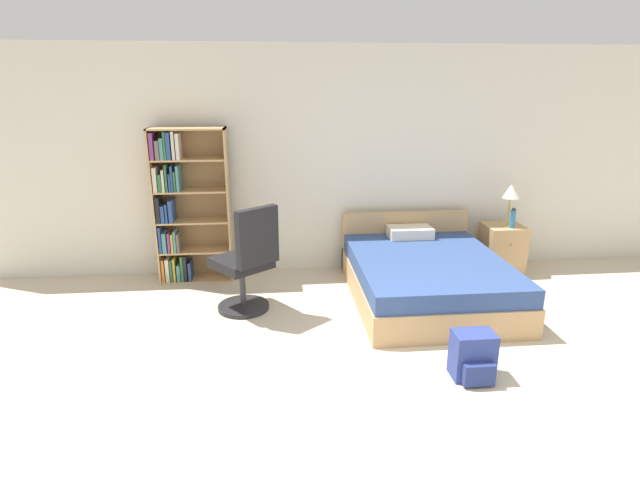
{
  "coord_description": "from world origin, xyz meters",
  "views": [
    {
      "loc": [
        -0.84,
        -2.54,
        2.17
      ],
      "look_at": [
        -0.4,
        1.98,
        0.74
      ],
      "focal_mm": 28.0,
      "sensor_mm": 36.0,
      "label": 1
    }
  ],
  "objects_px": {
    "nightstand": "(502,248)",
    "table_lamp": "(511,193)",
    "backpack_blue": "(473,357)",
    "bookshelf": "(183,207)",
    "bed": "(425,276)",
    "office_chair": "(247,263)",
    "water_bottle": "(513,219)"
  },
  "relations": [
    {
      "from": "nightstand",
      "to": "table_lamp",
      "type": "bearing_deg",
      "value": -57.81
    },
    {
      "from": "backpack_blue",
      "to": "bookshelf",
      "type": "bearing_deg",
      "value": 137.42
    },
    {
      "from": "bed",
      "to": "office_chair",
      "type": "xyz_separation_m",
      "value": [
        -1.84,
        -0.18,
        0.27
      ]
    },
    {
      "from": "backpack_blue",
      "to": "office_chair",
      "type": "bearing_deg",
      "value": 142.64
    },
    {
      "from": "nightstand",
      "to": "table_lamp",
      "type": "relative_size",
      "value": 1.16
    },
    {
      "from": "office_chair",
      "to": "table_lamp",
      "type": "relative_size",
      "value": 2.22
    },
    {
      "from": "office_chair",
      "to": "nightstand",
      "type": "relative_size",
      "value": 1.91
    },
    {
      "from": "bookshelf",
      "to": "table_lamp",
      "type": "height_order",
      "value": "bookshelf"
    },
    {
      "from": "bed",
      "to": "backpack_blue",
      "type": "distance_m",
      "value": 1.53
    },
    {
      "from": "nightstand",
      "to": "bed",
      "type": "bearing_deg",
      "value": -149.83
    },
    {
      "from": "table_lamp",
      "to": "backpack_blue",
      "type": "xyz_separation_m",
      "value": [
        -1.24,
        -2.16,
        -0.79
      ]
    },
    {
      "from": "bookshelf",
      "to": "water_bottle",
      "type": "bearing_deg",
      "value": -3.12
    },
    {
      "from": "water_bottle",
      "to": "table_lamp",
      "type": "bearing_deg",
      "value": 105.65
    },
    {
      "from": "table_lamp",
      "to": "water_bottle",
      "type": "xyz_separation_m",
      "value": [
        0.02,
        -0.08,
        -0.28
      ]
    },
    {
      "from": "bookshelf",
      "to": "nightstand",
      "type": "bearing_deg",
      "value": -1.56
    },
    {
      "from": "water_bottle",
      "to": "office_chair",
      "type": "bearing_deg",
      "value": -166.13
    },
    {
      "from": "table_lamp",
      "to": "bookshelf",
      "type": "bearing_deg",
      "value": 178.03
    },
    {
      "from": "bed",
      "to": "bookshelf",
      "type": "bearing_deg",
      "value": 163.41
    },
    {
      "from": "bookshelf",
      "to": "table_lamp",
      "type": "bearing_deg",
      "value": -1.97
    },
    {
      "from": "nightstand",
      "to": "water_bottle",
      "type": "distance_m",
      "value": 0.41
    },
    {
      "from": "nightstand",
      "to": "water_bottle",
      "type": "bearing_deg",
      "value": -69.55
    },
    {
      "from": "bookshelf",
      "to": "office_chair",
      "type": "bearing_deg",
      "value": -52.2
    },
    {
      "from": "bed",
      "to": "table_lamp",
      "type": "distance_m",
      "value": 1.51
    },
    {
      "from": "bed",
      "to": "office_chair",
      "type": "height_order",
      "value": "office_chair"
    },
    {
      "from": "water_bottle",
      "to": "backpack_blue",
      "type": "distance_m",
      "value": 2.49
    },
    {
      "from": "nightstand",
      "to": "table_lamp",
      "type": "xyz_separation_m",
      "value": [
        0.02,
        -0.03,
        0.68
      ]
    },
    {
      "from": "bed",
      "to": "nightstand",
      "type": "relative_size",
      "value": 3.36
    },
    {
      "from": "bookshelf",
      "to": "table_lamp",
      "type": "distance_m",
      "value": 3.74
    },
    {
      "from": "bed",
      "to": "table_lamp",
      "type": "relative_size",
      "value": 3.92
    },
    {
      "from": "table_lamp",
      "to": "water_bottle",
      "type": "bearing_deg",
      "value": -74.35
    },
    {
      "from": "backpack_blue",
      "to": "water_bottle",
      "type": "bearing_deg",
      "value": 58.76
    },
    {
      "from": "office_chair",
      "to": "backpack_blue",
      "type": "xyz_separation_m",
      "value": [
        1.75,
        -1.34,
        -0.33
      ]
    }
  ]
}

